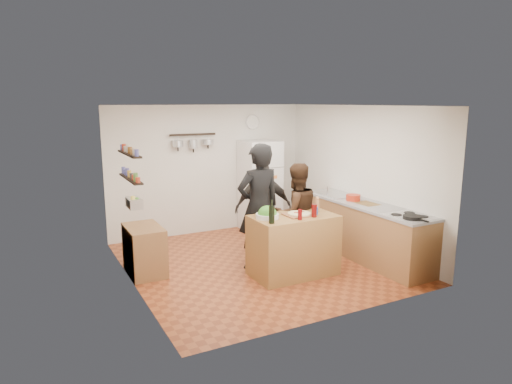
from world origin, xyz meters
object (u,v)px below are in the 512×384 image
red_bowl (353,198)px  counter_run (365,231)px  salt_canister (315,211)px  fridge (260,186)px  pepper_mill (317,206)px  wine_bottle (272,215)px  person_back (263,208)px  skillet (412,217)px  side_table (145,250)px  prep_island (293,245)px  person_left (259,207)px  wall_clock (252,122)px  person_center (296,214)px  salad_bowl (267,216)px

red_bowl → counter_run: bearing=-79.3°
salt_canister → fridge: fridge is taller
pepper_mill → counter_run: size_ratio=0.07×
pepper_mill → wine_bottle: bearing=-164.1°
pepper_mill → person_back: person_back is taller
wine_bottle → skillet: 2.02m
side_table → red_bowl: bearing=-11.4°
side_table → prep_island: bearing=-28.6°
prep_island → person_left: size_ratio=0.64×
prep_island → red_bowl: red_bowl is taller
counter_run → red_bowl: red_bowl is taller
pepper_mill → wall_clock: bearing=84.2°
person_back → skillet: (1.35, -1.96, 0.13)m
pepper_mill → person_center: person_center is taller
fridge → salad_bowl: bearing=-115.7°
wine_bottle → red_bowl: 2.02m
person_back → skillet: person_back is taller
prep_island → salad_bowl: size_ratio=3.74×
prep_island → wall_clock: wall_clock is taller
counter_run → fridge: (-0.75, 2.30, 0.45)m
salad_bowl → salt_canister: bearing=-13.3°
skillet → fridge: fridge is taller
person_center → skillet: person_center is taller
person_center → counter_run: bearing=169.4°
person_left → person_center: 0.67m
salad_bowl → salt_canister: 0.74m
skillet → fridge: 3.46m
pepper_mill → person_back: bearing=114.7°
person_left → fridge: bearing=-119.9°
person_back → wall_clock: 2.33m
side_table → salad_bowl: bearing=-33.4°
wine_bottle → wall_clock: 3.40m
person_left → wall_clock: wall_clock is taller
side_table → person_center: bearing=-15.6°
person_back → salt_canister: bearing=119.0°
person_left → red_bowl: size_ratio=8.13×
salad_bowl → side_table: salad_bowl is taller
person_left → counter_run: (1.81, -0.36, -0.53)m
counter_run → red_bowl: bearing=100.7°
wine_bottle → person_back: bearing=66.6°
salad_bowl → pepper_mill: pepper_mill is taller
prep_island → wall_clock: bearing=75.3°
person_center → side_table: size_ratio=2.02×
fridge → side_table: (-2.69, -1.35, -0.54)m
pepper_mill → salt_canister: size_ratio=1.55×
salad_bowl → fridge: fridge is taller
wine_bottle → person_center: 1.07m
prep_island → person_left: person_left is taller
wine_bottle → salad_bowl: bearing=73.5°
salt_canister → skillet: size_ratio=0.46×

